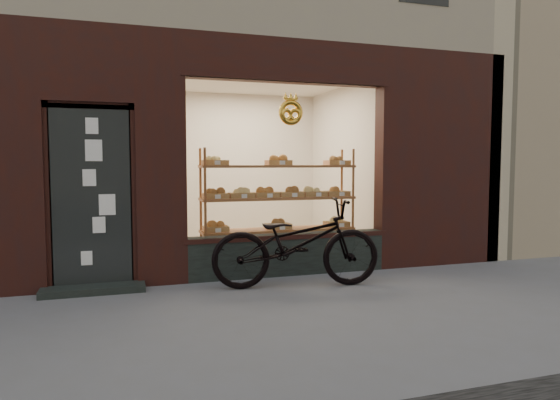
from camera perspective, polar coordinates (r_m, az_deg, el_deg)
name	(u,v)px	position (r m, az deg, el deg)	size (l,w,h in m)	color
ground	(316,327)	(4.72, 4.13, -14.23)	(90.00, 90.00, 0.00)	slate
display_shelf	(278,208)	(7.06, -0.19, -0.92)	(2.20, 0.45, 1.70)	brown
bicycle	(296,243)	(6.03, 1.87, -4.94)	(0.71, 2.03, 1.07)	black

